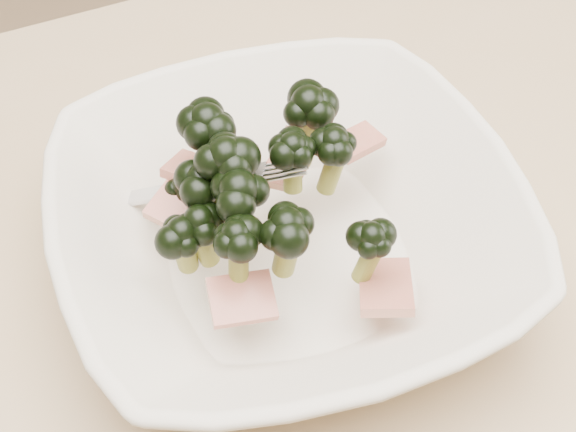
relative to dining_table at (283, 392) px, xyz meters
name	(u,v)px	position (x,y,z in m)	size (l,w,h in m)	color
dining_table	(283,392)	(0.00, 0.00, 0.00)	(1.20, 0.80, 0.75)	tan
broccoli_dish	(285,224)	(0.02, 0.04, 0.14)	(0.34, 0.34, 0.12)	beige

